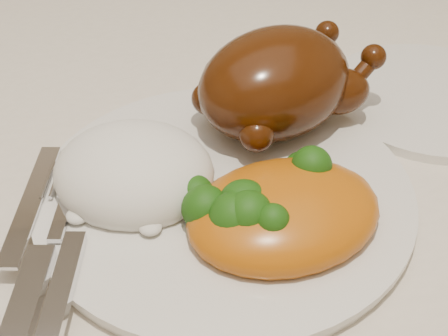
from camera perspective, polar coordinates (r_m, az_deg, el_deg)
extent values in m
cube|color=brown|center=(0.56, -7.61, -0.72)|extent=(1.60, 0.90, 0.04)
cube|color=beige|center=(0.55, -7.82, 1.21)|extent=(1.72, 1.02, 0.01)
cube|color=beige|center=(1.03, -10.58, 14.45)|extent=(1.72, 0.01, 0.18)
cylinder|color=silver|center=(0.49, 0.00, -2.39)|extent=(0.31, 0.31, 0.01)
cylinder|color=silver|center=(0.63, 18.40, 6.14)|extent=(0.26, 0.26, 0.01)
ellipsoid|color=#441D07|center=(0.53, 4.66, 7.75)|extent=(0.17, 0.16, 0.09)
ellipsoid|color=#441D07|center=(0.51, 3.83, 9.29)|extent=(0.08, 0.07, 0.04)
ellipsoid|color=#441D07|center=(0.55, 10.47, 6.91)|extent=(0.05, 0.04, 0.04)
sphere|color=#441D07|center=(0.56, 13.51, 9.85)|extent=(0.02, 0.02, 0.02)
ellipsoid|color=#441D07|center=(0.58, 6.45, 9.36)|extent=(0.05, 0.04, 0.04)
sphere|color=#441D07|center=(0.60, 9.41, 12.10)|extent=(0.02, 0.02, 0.02)
sphere|color=#441D07|center=(0.49, 2.99, 3.09)|extent=(0.03, 0.03, 0.03)
sphere|color=#441D07|center=(0.53, -1.48, 6.37)|extent=(0.03, 0.03, 0.03)
ellipsoid|color=white|center=(0.48, -8.22, -0.47)|extent=(0.16, 0.15, 0.07)
ellipsoid|color=#C8520C|center=(0.45, 5.52, -4.22)|extent=(0.16, 0.13, 0.05)
ellipsoid|color=#C8520C|center=(0.47, 9.63, -2.55)|extent=(0.07, 0.06, 0.03)
ellipsoid|color=#103B09|center=(0.44, 1.83, -3.48)|extent=(0.04, 0.04, 0.04)
ellipsoid|color=#103B09|center=(0.45, -2.64, -2.11)|extent=(0.03, 0.03, 0.02)
ellipsoid|color=#103B09|center=(0.45, 6.95, -3.56)|extent=(0.02, 0.02, 0.02)
ellipsoid|color=#103B09|center=(0.43, 2.28, -4.30)|extent=(0.03, 0.03, 0.03)
ellipsoid|color=#103B09|center=(0.45, 2.85, -3.45)|extent=(0.03, 0.03, 0.03)
ellipsoid|color=#103B09|center=(0.43, 0.96, -4.77)|extent=(0.04, 0.04, 0.04)
ellipsoid|color=#103B09|center=(0.42, 4.47, -4.88)|extent=(0.02, 0.02, 0.03)
ellipsoid|color=#103B09|center=(0.44, -1.73, -3.71)|extent=(0.03, 0.03, 0.03)
ellipsoid|color=#103B09|center=(0.49, 7.03, 0.12)|extent=(0.03, 0.03, 0.02)
ellipsoid|color=#103B09|center=(0.47, 7.65, -0.55)|extent=(0.03, 0.03, 0.03)
ellipsoid|color=#103B09|center=(0.47, 8.02, 0.18)|extent=(0.03, 0.03, 0.03)
cube|color=silver|center=(0.49, -17.21, -2.98)|extent=(0.04, 0.13, 0.00)
cube|color=silver|center=(0.42, -17.53, -11.21)|extent=(0.04, 0.08, 0.01)
cube|color=silver|center=(0.42, -14.50, -10.31)|extent=(0.03, 0.09, 0.01)
cube|color=silver|center=(0.48, -14.66, -2.56)|extent=(0.04, 0.09, 0.00)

